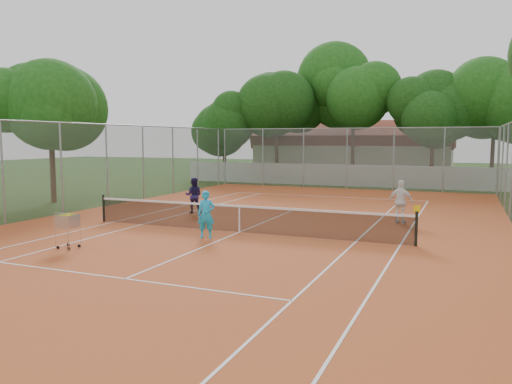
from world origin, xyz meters
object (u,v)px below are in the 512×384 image
at_px(player_far_left, 194,195).
at_px(ball_hopper, 68,230).
at_px(clubhouse, 354,151).
at_px(tennis_net, 239,219).
at_px(player_near, 206,214).
at_px(player_far_right, 401,202).

bearing_deg(player_far_left, ball_hopper, 70.78).
xyz_separation_m(clubhouse, player_far_left, (-1.83, -25.54, -1.40)).
relative_size(tennis_net, player_far_left, 7.59).
bearing_deg(player_near, ball_hopper, -154.72).
xyz_separation_m(tennis_net, player_near, (-0.60, -1.34, 0.30)).
bearing_deg(tennis_net, ball_hopper, -129.55).
bearing_deg(ball_hopper, player_far_left, 114.35).
bearing_deg(player_far_right, clubhouse, -61.40).
bearing_deg(player_far_left, player_far_right, 163.59).
bearing_deg(player_near, clubhouse, 72.71).
xyz_separation_m(tennis_net, ball_hopper, (-3.62, -4.38, 0.07)).
height_order(clubhouse, player_far_right, clubhouse).
relative_size(tennis_net, clubhouse, 0.72).
height_order(player_near, ball_hopper, player_near).
bearing_deg(player_far_left, clubhouse, -114.84).
height_order(tennis_net, player_far_left, player_far_left).
distance_m(clubhouse, player_far_left, 25.64).
relative_size(tennis_net, player_far_right, 7.02).
distance_m(tennis_net, clubhouse, 29.12).
relative_size(player_near, player_far_left, 1.01).
distance_m(clubhouse, ball_hopper, 33.46).
bearing_deg(ball_hopper, player_near, 68.04).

